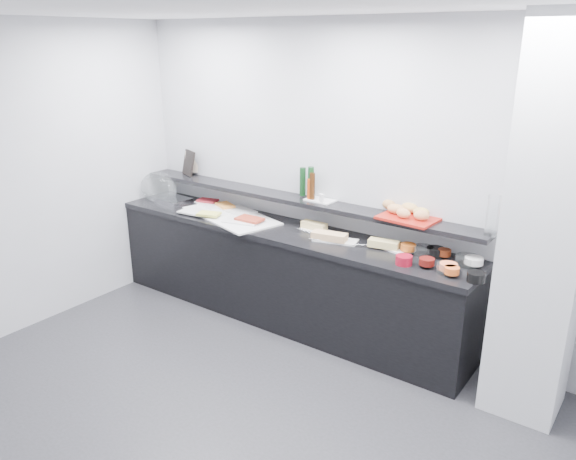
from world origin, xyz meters
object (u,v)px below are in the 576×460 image
Objects in this scene: sandwich_plate_mid at (336,240)px; bread_tray at (408,218)px; carafe at (493,216)px; cloche_base at (172,199)px; framed_print at (189,163)px; condiment_tray at (320,200)px.

sandwich_plate_mid is 0.83× the size of bread_tray.
carafe is (0.65, 0.01, 0.14)m from bread_tray.
cloche_base is 0.42m from framed_print.
condiment_tray is (1.66, -0.02, -0.12)m from framed_print.
carafe reaches higher than bread_tray.
carafe reaches higher than sandwich_plate_mid.
framed_print is at bearing 158.37° from sandwich_plate_mid.
carafe is at bearing 0.58° from condiment_tray.
cloche_base is 1.47× the size of framed_print.
framed_print reaches higher than cloche_base.
bread_tray is 1.49× the size of carafe.
carafe is (3.17, -0.06, 0.02)m from framed_print.
bread_tray is (0.86, -0.05, 0.00)m from condiment_tray.
carafe is at bearing 22.41° from framed_print.
condiment_tray is at bearing 22.69° from framed_print.
bread_tray is at bearing 8.07° from cloche_base.
cloche_base is at bearing 164.61° from sandwich_plate_mid.
bread_tray is 0.66m from carafe.
framed_print is 0.87× the size of carafe.
bread_tray reaches higher than cloche_base.
framed_print reaches higher than bread_tray.
bread_tray is (0.56, 0.18, 0.25)m from sandwich_plate_mid.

